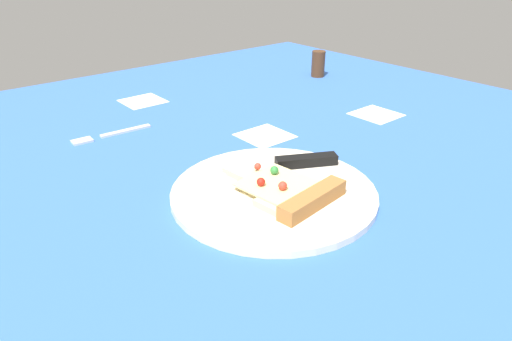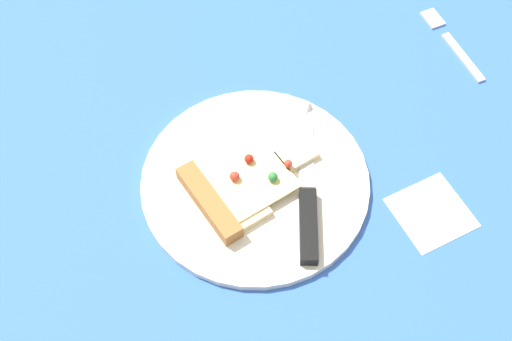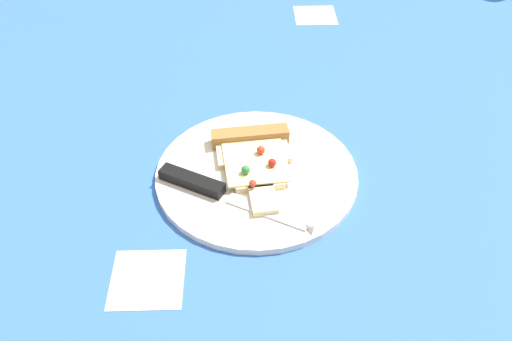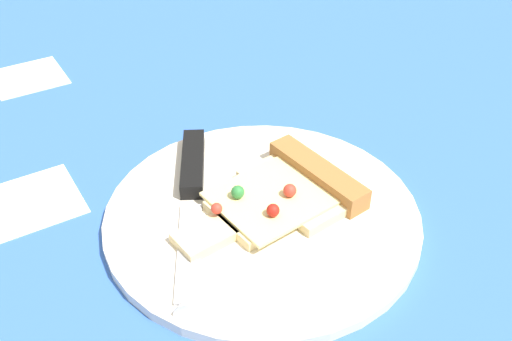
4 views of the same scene
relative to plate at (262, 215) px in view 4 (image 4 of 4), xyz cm
name	(u,v)px [view 4 (image 4 of 4)]	position (x,y,z in cm)	size (l,w,h in cm)	color
ground_plane	(207,229)	(2.96, 4.43, -2.03)	(156.54, 156.54, 3.00)	#3360B7
plate	(262,215)	(0.00, 0.00, 0.00)	(29.83, 29.83, 1.06)	silver
pizza_slice	(283,194)	(0.29, -2.55, 1.33)	(12.27, 18.18, 2.57)	beige
knife	(191,192)	(5.30, 4.78, 1.14)	(22.16, 13.15, 2.45)	silver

